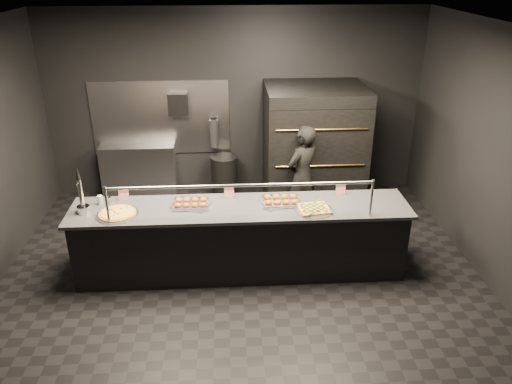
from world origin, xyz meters
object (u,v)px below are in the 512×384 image
(beer_tap, at_px, (82,200))
(square_pizza, at_px, (314,209))
(slider_tray_a, at_px, (191,203))
(trash_bin, at_px, (225,177))
(round_pizza, at_px, (117,214))
(towel_dispenser, at_px, (178,104))
(fire_extinguisher, at_px, (214,133))
(prep_shelf, at_px, (139,171))
(worker, at_px, (302,176))
(service_counter, at_px, (241,239))
(slider_tray_b, at_px, (281,200))
(pizza_oven, at_px, (313,147))

(beer_tap, xyz_separation_m, square_pizza, (2.72, -0.11, -0.14))
(slider_tray_a, distance_m, trash_bin, 2.23)
(beer_tap, bearing_deg, trash_bin, 53.37)
(round_pizza, bearing_deg, towel_dispenser, 77.77)
(trash_bin, bearing_deg, slider_tray_a, -100.74)
(fire_extinguisher, bearing_deg, beer_tap, -121.63)
(slider_tray_a, xyz_separation_m, square_pizza, (1.47, -0.22, -0.01))
(prep_shelf, height_order, towel_dispenser, towel_dispenser)
(worker, bearing_deg, service_counter, 16.72)
(slider_tray_a, height_order, slider_tray_b, slider_tray_b)
(pizza_oven, relative_size, beer_tap, 3.34)
(round_pizza, bearing_deg, square_pizza, -0.81)
(prep_shelf, height_order, worker, worker)
(square_pizza, xyz_separation_m, worker, (0.07, 1.37, -0.17))
(trash_bin, bearing_deg, pizza_oven, -11.50)
(towel_dispenser, height_order, trash_bin, towel_dispenser)
(fire_extinguisher, bearing_deg, square_pizza, -64.49)
(round_pizza, bearing_deg, beer_tap, 168.55)
(round_pizza, bearing_deg, service_counter, 4.63)
(slider_tray_b, bearing_deg, beer_tap, -177.12)
(service_counter, xyz_separation_m, slider_tray_a, (-0.60, 0.08, 0.48))
(square_pizza, bearing_deg, round_pizza, 179.19)
(service_counter, height_order, pizza_oven, pizza_oven)
(slider_tray_b, bearing_deg, prep_shelf, 133.19)
(pizza_oven, bearing_deg, fire_extinguisher, 162.11)
(towel_dispenser, height_order, slider_tray_a, towel_dispenser)
(service_counter, relative_size, slider_tray_a, 7.88)
(prep_shelf, bearing_deg, round_pizza, -86.32)
(prep_shelf, bearing_deg, towel_dispenser, 5.71)
(towel_dispenser, height_order, beer_tap, towel_dispenser)
(square_pizza, bearing_deg, slider_tray_b, 147.56)
(prep_shelf, relative_size, slider_tray_a, 2.31)
(service_counter, relative_size, prep_shelf, 3.42)
(pizza_oven, relative_size, slider_tray_b, 3.49)
(service_counter, bearing_deg, slider_tray_b, 9.51)
(fire_extinguisher, bearing_deg, prep_shelf, -176.34)
(round_pizza, xyz_separation_m, slider_tray_b, (1.94, 0.20, 0.01))
(service_counter, relative_size, pizza_oven, 2.15)
(service_counter, height_order, fire_extinguisher, service_counter)
(fire_extinguisher, bearing_deg, service_counter, -81.70)
(fire_extinguisher, distance_m, worker, 1.77)
(pizza_oven, distance_m, prep_shelf, 2.88)
(pizza_oven, height_order, slider_tray_b, pizza_oven)
(service_counter, xyz_separation_m, worker, (0.94, 1.22, 0.30))
(service_counter, height_order, towel_dispenser, towel_dispenser)
(trash_bin, bearing_deg, beer_tap, -126.63)
(slider_tray_b, relative_size, trash_bin, 0.76)
(towel_dispenser, xyz_separation_m, beer_tap, (-0.95, -2.43, -0.47))
(pizza_oven, bearing_deg, beer_tap, -147.61)
(fire_extinguisher, xyz_separation_m, worker, (1.29, -1.18, -0.29))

